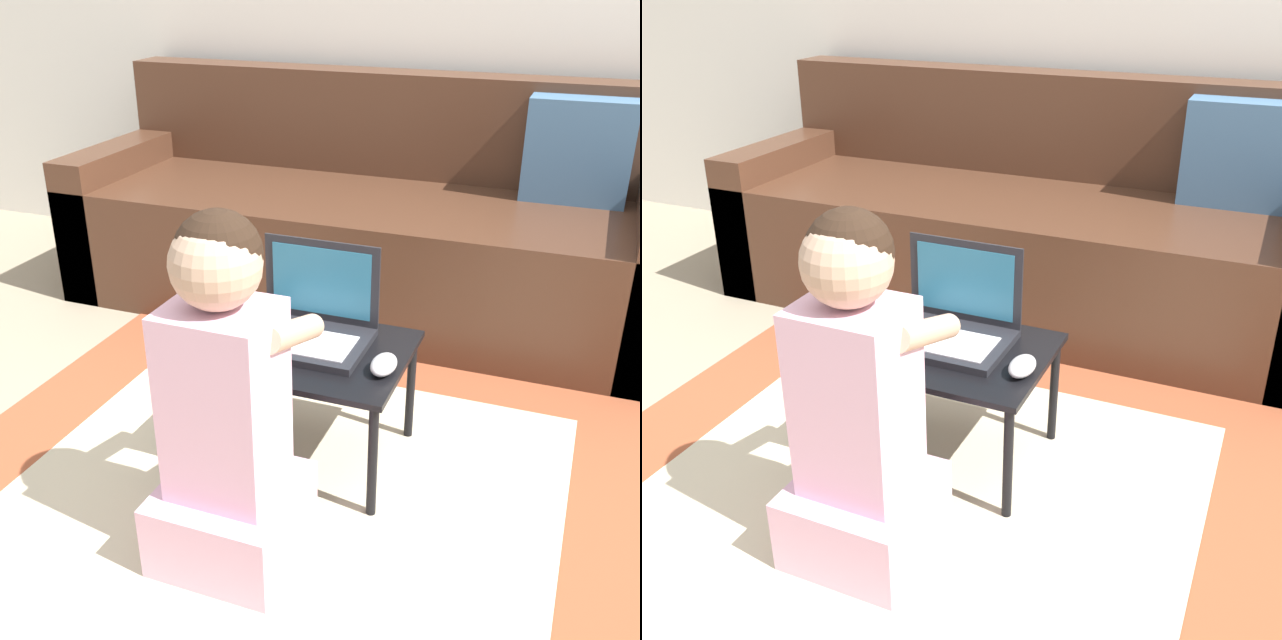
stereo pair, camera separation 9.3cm
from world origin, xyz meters
TOP-DOWN VIEW (x-y plane):
  - ground_plane at (0.00, 0.00)m, footprint 16.00×16.00m
  - area_rug at (-0.02, 0.04)m, footprint 1.89×1.75m
  - couch at (-0.19, 1.31)m, footprint 2.22×0.82m
  - laptop_desk at (-0.02, 0.24)m, footprint 0.51×0.41m
  - laptop at (-0.04, 0.28)m, footprint 0.32×0.24m
  - computer_mouse at (0.19, 0.19)m, footprint 0.06×0.10m
  - person_seated at (-0.05, -0.16)m, footprint 0.30×0.40m

SIDE VIEW (x-z plane):
  - ground_plane at x=0.00m, z-range 0.00..0.00m
  - area_rug at x=-0.02m, z-range 0.00..0.01m
  - laptop_desk at x=-0.02m, z-range 0.13..0.46m
  - couch at x=-0.19m, z-range -0.13..0.72m
  - computer_mouse at x=0.19m, z-range 0.33..0.37m
  - laptop at x=-0.04m, z-range 0.25..0.50m
  - person_seated at x=-0.05m, z-range -0.03..0.79m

